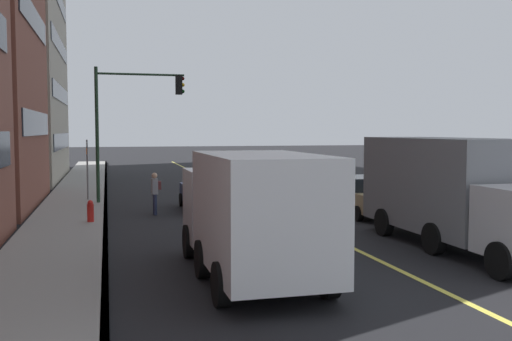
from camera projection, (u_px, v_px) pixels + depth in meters
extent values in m
plane|color=black|center=(274.00, 210.00, 24.93)|extent=(200.00, 200.00, 0.00)
cube|color=gray|center=(70.00, 216.00, 22.81)|extent=(80.00, 2.90, 0.15)
cube|color=slate|center=(106.00, 215.00, 23.15)|extent=(80.00, 0.16, 0.15)
cube|color=#D8CC4C|center=(274.00, 210.00, 24.93)|extent=(80.00, 0.16, 0.01)
cube|color=#262D38|center=(37.00, 123.00, 26.50)|extent=(9.57, 0.06, 1.10)
cube|color=#262D38|center=(34.00, 19.00, 26.16)|extent=(9.57, 0.06, 1.10)
cube|color=#262D38|center=(62.00, 141.00, 41.33)|extent=(13.67, 0.06, 1.10)
cube|color=#262D38|center=(61.00, 94.00, 41.09)|extent=(13.67, 0.06, 1.10)
cube|color=#262D38|center=(60.00, 46.00, 40.86)|extent=(13.67, 0.06, 1.10)
cube|color=navy|center=(206.00, 194.00, 25.21)|extent=(3.95, 1.83, 0.74)
cube|color=black|center=(206.00, 181.00, 25.03)|extent=(1.70, 1.68, 0.47)
cylinder|color=black|center=(182.00, 200.00, 26.27)|extent=(0.60, 0.22, 0.60)
cylinder|color=black|center=(220.00, 199.00, 26.72)|extent=(0.60, 0.22, 0.60)
cylinder|color=black|center=(190.00, 207.00, 23.76)|extent=(0.60, 0.22, 0.60)
cylinder|color=black|center=(232.00, 206.00, 24.21)|extent=(0.60, 0.22, 0.60)
cube|color=tan|center=(361.00, 199.00, 23.63)|extent=(4.70, 1.71, 0.73)
cube|color=black|center=(361.00, 183.00, 23.64)|extent=(2.24, 1.57, 0.54)
cylinder|color=black|center=(398.00, 212.00, 22.37)|extent=(0.60, 0.22, 0.60)
cylinder|color=black|center=(358.00, 213.00, 21.95)|extent=(0.60, 0.22, 0.60)
cylinder|color=black|center=(363.00, 202.00, 25.36)|extent=(0.60, 0.22, 0.60)
cylinder|color=black|center=(328.00, 203.00, 24.94)|extent=(0.60, 0.22, 0.60)
cube|color=#A8AAB2|center=(295.00, 179.00, 33.10)|extent=(4.27, 1.85, 0.73)
cube|color=black|center=(295.00, 168.00, 33.10)|extent=(2.34, 1.70, 0.54)
cylinder|color=black|center=(318.00, 187.00, 31.99)|extent=(0.60, 0.22, 0.60)
cylinder|color=black|center=(287.00, 188.00, 31.53)|extent=(0.60, 0.22, 0.60)
cylinder|color=black|center=(302.00, 183.00, 34.71)|extent=(0.60, 0.22, 0.60)
cylinder|color=black|center=(273.00, 184.00, 34.26)|extent=(0.60, 0.22, 0.60)
cube|color=silver|center=(230.00, 204.00, 15.87)|extent=(1.85, 2.35, 1.95)
cube|color=silver|center=(261.00, 211.00, 12.60)|extent=(4.59, 2.35, 2.51)
cylinder|color=black|center=(189.00, 241.00, 15.66)|extent=(0.90, 0.28, 0.90)
cylinder|color=black|center=(269.00, 237.00, 16.23)|extent=(0.90, 0.28, 0.90)
cylinder|color=black|center=(221.00, 284.00, 11.30)|extent=(0.90, 0.28, 0.90)
cylinder|color=black|center=(329.00, 277.00, 11.86)|extent=(0.90, 0.28, 0.90)
cylinder|color=black|center=(202.00, 259.00, 13.52)|extent=(0.90, 0.28, 0.90)
cylinder|color=black|center=(293.00, 254.00, 14.08)|extent=(0.90, 0.28, 0.90)
cube|color=slate|center=(440.00, 183.00, 17.68)|extent=(5.97, 2.28, 2.79)
cylinder|color=black|center=(501.00, 261.00, 13.33)|extent=(0.90, 0.28, 0.90)
cylinder|color=black|center=(443.00, 220.00, 19.49)|extent=(0.90, 0.28, 0.90)
cylinder|color=black|center=(384.00, 222.00, 18.94)|extent=(0.90, 0.28, 0.90)
cylinder|color=black|center=(501.00, 235.00, 16.61)|extent=(0.90, 0.28, 0.90)
cylinder|color=black|center=(434.00, 239.00, 16.06)|extent=(0.90, 0.28, 0.90)
cylinder|color=#262D4C|center=(155.00, 205.00, 23.54)|extent=(0.15, 0.15, 0.86)
cylinder|color=#262D4C|center=(155.00, 204.00, 23.75)|extent=(0.15, 0.15, 0.86)
cube|color=gray|center=(155.00, 186.00, 23.59)|extent=(0.42, 0.24, 0.64)
sphere|color=tan|center=(155.00, 176.00, 23.56)|extent=(0.23, 0.23, 0.23)
cube|color=#592626|center=(159.00, 185.00, 23.64)|extent=(0.27, 0.17, 0.34)
cylinder|color=#1E3823|center=(97.00, 137.00, 26.32)|extent=(0.16, 0.16, 6.36)
cylinder|color=#1E3823|center=(141.00, 74.00, 26.62)|extent=(0.10, 4.01, 0.10)
cube|color=black|center=(179.00, 85.00, 27.09)|extent=(0.28, 0.30, 0.90)
sphere|color=#360605|center=(183.00, 79.00, 27.12)|extent=(0.18, 0.18, 0.18)
sphere|color=gold|center=(183.00, 85.00, 27.14)|extent=(0.18, 0.18, 0.18)
sphere|color=black|center=(183.00, 91.00, 27.16)|extent=(0.18, 0.18, 0.18)
cylinder|color=slate|center=(87.00, 171.00, 27.62)|extent=(0.08, 0.08, 3.02)
cube|color=white|center=(86.00, 144.00, 27.52)|extent=(0.60, 0.02, 0.20)
cube|color=#DB5919|center=(87.00, 151.00, 27.55)|extent=(0.44, 0.02, 0.28)
cylinder|color=red|center=(91.00, 215.00, 20.90)|extent=(0.24, 0.24, 0.80)
sphere|color=red|center=(90.00, 203.00, 20.87)|extent=(0.20, 0.20, 0.20)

